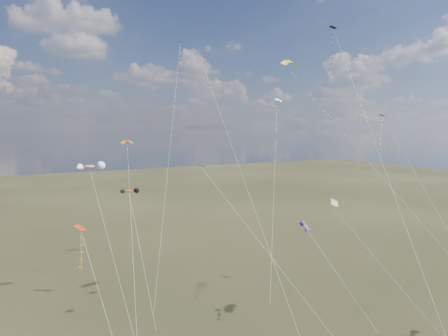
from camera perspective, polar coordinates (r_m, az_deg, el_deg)
diamond_black_high at (r=54.40m, az=16.01°, el=13.76°), size 12.66×29.72×37.62m
diamond_navy_tall at (r=70.50m, az=-6.50°, el=13.51°), size 12.42×18.37×39.33m
diamond_black_mid at (r=48.41m, az=2.47°, el=-7.12°), size 10.80×14.66×19.75m
diamond_red_low at (r=46.23m, az=-19.56°, el=-11.16°), size 3.25×7.77×13.95m
diamond_navy_right at (r=65.10m, az=22.13°, el=3.35°), size 3.72×17.05×26.31m
diamond_orange_center at (r=44.99m, az=1.67°, el=1.75°), size 3.73×18.58×32.91m
parafoil_yellow at (r=58.62m, az=9.44°, el=14.61°), size 13.89×27.98×34.22m
parafoil_blue_white at (r=73.54m, az=7.59°, el=9.44°), size 14.04×16.89×29.88m
parafoil_striped at (r=53.32m, az=15.51°, el=-4.50°), size 8.50×11.96×15.66m
parafoil_tricolor at (r=60.10m, az=-13.64°, el=3.53°), size 4.95×16.70×22.80m
novelty_orange_black at (r=58.66m, az=-13.39°, el=-3.34°), size 2.53×13.51×15.73m
novelty_white_purple at (r=51.48m, az=11.61°, el=-8.21°), size 5.88×9.17×12.40m
novelty_redwhite_stripe at (r=57.60m, az=-18.64°, el=0.12°), size 3.73×14.63×19.68m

